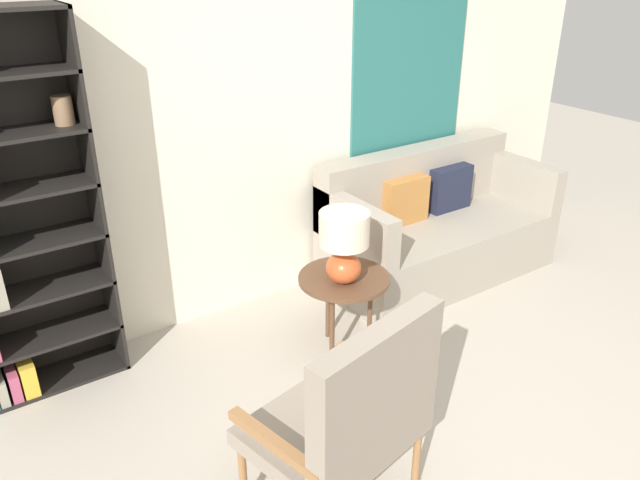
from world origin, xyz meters
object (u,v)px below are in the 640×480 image
(couch, at_px, (434,229))
(table_lamp, at_px, (344,242))
(side_table, at_px, (344,284))
(armchair, at_px, (354,411))

(couch, relative_size, table_lamp, 3.99)
(side_table, bearing_deg, armchair, -124.42)
(couch, height_order, table_lamp, table_lamp)
(armchair, relative_size, side_table, 1.88)
(couch, bearing_deg, side_table, -158.82)
(armchair, bearing_deg, couch, 38.28)
(armchair, height_order, couch, armchair)
(armchair, height_order, table_lamp, armchair)
(table_lamp, bearing_deg, armchair, -124.14)
(armchair, bearing_deg, table_lamp, 55.86)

